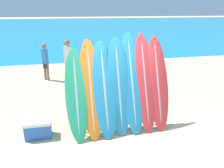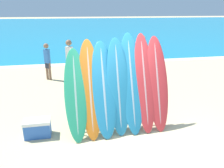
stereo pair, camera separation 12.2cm
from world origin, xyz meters
The scene contains 14 objects.
ground_plane centered at (0.00, 0.00, 0.00)m, with size 160.00×160.00×0.00m, color #CCB789.
ocean_water centered at (0.00, 36.88, 0.00)m, with size 120.00×60.00×0.01m.
surfboard_rack centered at (-0.22, 0.59, 0.49)m, with size 2.32×0.04×0.90m.
surfboard_slot_0 centered at (-1.23, 0.62, 1.00)m, with size 0.52×1.07×2.00m.
surfboard_slot_1 centered at (-0.89, 0.67, 1.10)m, with size 0.51×1.11×2.19m.
surfboard_slot_2 centered at (-0.57, 0.65, 1.08)m, with size 0.59×1.11×2.15m.
surfboard_slot_3 centered at (-0.22, 0.65, 1.12)m, with size 0.54×0.93×2.23m.
surfboard_slot_4 centered at (0.12, 0.68, 1.17)m, with size 0.54×1.05×2.33m.
surfboard_slot_5 centered at (0.44, 0.67, 1.16)m, with size 0.49×1.01×2.31m.
surfboard_slot_6 centered at (0.78, 0.65, 1.12)m, with size 0.53×0.93×2.25m.
person_near_water centered at (-1.33, 4.53, 0.95)m, with size 0.30×0.27×1.73m.
person_mid_beach centered at (1.99, 5.46, 0.94)m, with size 0.23×0.29×1.72m.
person_far_left centered at (-2.25, 5.07, 0.84)m, with size 0.26×0.25×1.54m.
cooler_box centered at (-2.16, 0.62, 0.21)m, with size 0.62×0.35×0.42m.
Camera 2 is at (-1.29, -4.14, 2.87)m, focal length 35.00 mm.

